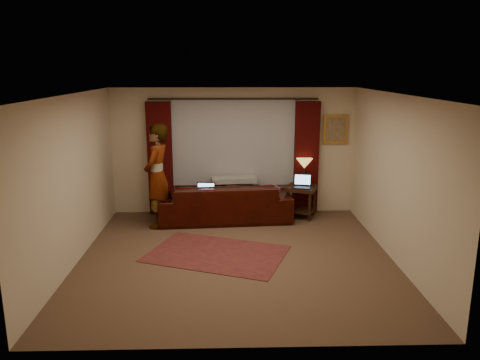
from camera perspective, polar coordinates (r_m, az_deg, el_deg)
name	(u,v)px	position (r m, az deg, el deg)	size (l,w,h in m)	color
floor	(236,258)	(7.65, -0.51, -9.47)	(5.00, 5.00, 0.01)	brown
ceiling	(235,94)	(7.05, -0.55, 10.41)	(5.00, 5.00, 0.02)	silver
wall_back	(233,151)	(9.69, -0.80, 3.52)	(5.00, 0.02, 2.60)	beige
wall_front	(240,236)	(4.84, 0.02, -6.81)	(5.00, 0.02, 2.60)	beige
wall_left	(73,180)	(7.62, -19.68, -0.04)	(0.02, 5.00, 2.60)	beige
wall_right	(395,178)	(7.70, 18.41, 0.20)	(0.02, 5.00, 2.60)	beige
sheer_curtain	(233,142)	(9.60, -0.80, 4.64)	(2.50, 0.05, 1.80)	#999AA1
drape_left	(160,158)	(9.70, -9.70, 2.62)	(0.50, 0.14, 2.30)	#330505
drape_right	(306,158)	(9.74, 8.08, 2.72)	(0.50, 0.14, 2.30)	#330505
curtain_rod	(233,99)	(9.45, -0.82, 9.87)	(0.04, 0.04, 3.40)	#302011
picture_frame	(336,129)	(9.84, 11.57, 6.06)	(0.50, 0.04, 0.60)	#B58130
sofa	(225,195)	(9.31, -1.83, -1.78)	(2.60, 1.13, 1.05)	black
throw_blanket	(234,166)	(9.43, -0.75, 1.71)	(0.89, 0.36, 0.11)	gray
clothing_pile	(268,190)	(9.26, 3.43, -1.21)	(0.50, 0.38, 0.21)	brown
laptop_sofa	(205,191)	(9.10, -4.30, -1.32)	(0.36, 0.40, 0.26)	black
area_rug	(217,254)	(7.79, -2.87, -8.95)	(2.17, 1.45, 0.01)	maroon
end_table	(301,202)	(9.61, 7.46, -2.64)	(0.57, 0.57, 0.65)	black
tiffany_lamp	(304,171)	(9.64, 7.83, 1.05)	(0.33, 0.33, 0.54)	#A19143
laptop_table	(302,181)	(9.37, 7.55, -0.17)	(0.35, 0.38, 0.26)	black
person	(157,176)	(8.96, -10.06, 0.46)	(0.58, 0.58, 1.98)	gray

